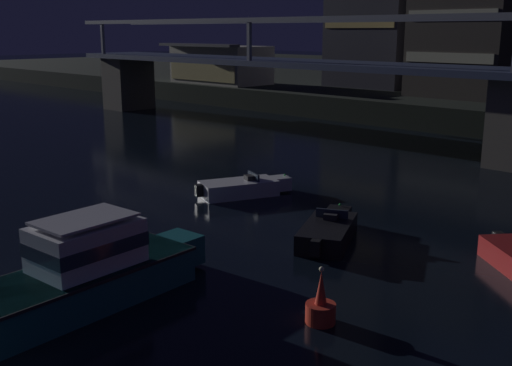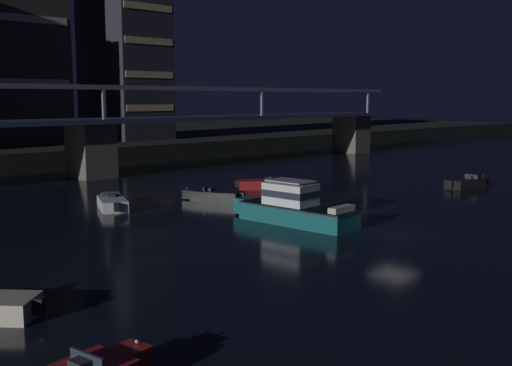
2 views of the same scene
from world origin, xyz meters
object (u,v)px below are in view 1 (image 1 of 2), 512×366
Objects in this scene: cabin_cruiser_near_left at (81,273)px; speedboat_far_left at (329,231)px; channel_buoy at (321,308)px; speedboat_near_center at (242,188)px; waterfront_pavilion at (220,64)px.

speedboat_far_left is (1.79, 10.23, -0.64)m from cabin_cruiser_near_left.
cabin_cruiser_near_left is 7.48m from channel_buoy.
speedboat_near_center is 2.87× the size of channel_buoy.
cabin_cruiser_near_left is 5.27× the size of channel_buoy.
speedboat_far_left is at bearing -37.72° from waterfront_pavilion.
waterfront_pavilion is 59.27m from channel_buoy.
waterfront_pavilion is 7.05× the size of channel_buoy.
channel_buoy is (4.35, -6.00, 0.06)m from speedboat_far_left.
cabin_cruiser_near_left is 10.41m from speedboat_far_left.
speedboat_near_center is (33.47, -29.21, -4.02)m from waterfront_pavilion.
channel_buoy is (12.00, -8.59, 0.06)m from speedboat_near_center.
waterfront_pavilion is at bearing 133.09° from cabin_cruiser_near_left.
speedboat_near_center is 1.02× the size of speedboat_far_left.
waterfront_pavilion is 1.34× the size of cabin_cruiser_near_left.
waterfront_pavilion is at bearing 140.26° from channel_buoy.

